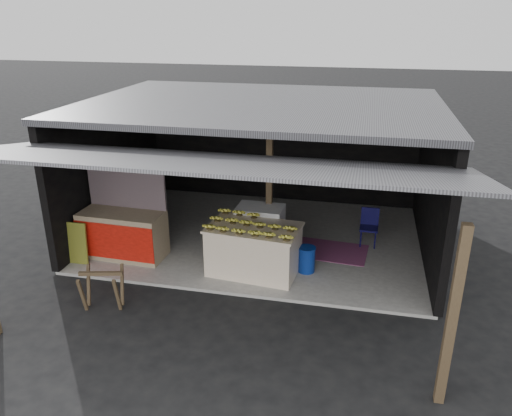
% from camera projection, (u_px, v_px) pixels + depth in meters
% --- Properties ---
extents(ground, '(80.00, 80.00, 0.00)m').
position_uv_depth(ground, '(232.00, 296.00, 8.88)').
color(ground, black).
rests_on(ground, ground).
extents(concrete_slab, '(7.00, 5.00, 0.06)m').
position_uv_depth(concrete_slab, '(261.00, 237.00, 11.14)').
color(concrete_slab, gray).
rests_on(concrete_slab, ground).
extents(shophouse, '(7.40, 7.29, 3.02)m').
position_uv_depth(shophouse, '(264.00, 143.00, 10.67)').
color(shophouse, black).
rests_on(shophouse, ground).
extents(banana_table, '(1.79, 1.21, 0.94)m').
position_uv_depth(banana_table, '(254.00, 249.00, 9.41)').
color(banana_table, silver).
rests_on(banana_table, concrete_slab).
extents(banana_pile, '(1.66, 1.10, 0.19)m').
position_uv_depth(banana_pile, '(254.00, 222.00, 9.21)').
color(banana_pile, gold).
rests_on(banana_pile, banana_table).
extents(white_crate, '(0.95, 0.66, 1.03)m').
position_uv_depth(white_crate, '(260.00, 230.00, 10.12)').
color(white_crate, white).
rests_on(white_crate, concrete_slab).
extents(neighbor_stall, '(1.70, 0.82, 1.73)m').
position_uv_depth(neighbor_stall, '(123.00, 232.00, 10.04)').
color(neighbor_stall, '#998466').
rests_on(neighbor_stall, concrete_slab).
extents(green_signboard, '(0.57, 0.11, 0.85)m').
position_uv_depth(green_signboard, '(74.00, 243.00, 9.78)').
color(green_signboard, black).
rests_on(green_signboard, concrete_slab).
extents(sawhorse, '(0.75, 0.74, 0.70)m').
position_uv_depth(sawhorse, '(102.00, 285.00, 8.34)').
color(sawhorse, '#4A3A25').
rests_on(sawhorse, ground).
extents(water_barrel, '(0.32, 0.32, 0.47)m').
position_uv_depth(water_barrel, '(307.00, 260.00, 9.51)').
color(water_barrel, navy).
rests_on(water_barrel, concrete_slab).
extents(plastic_chair, '(0.39, 0.39, 0.80)m').
position_uv_depth(plastic_chair, '(369.00, 224.00, 10.56)').
color(plastic_chair, '#0D0B3E').
rests_on(plastic_chair, concrete_slab).
extents(magenta_rug, '(1.58, 1.12, 0.01)m').
position_uv_depth(magenta_rug, '(330.00, 251.00, 10.39)').
color(magenta_rug, '#7C1B63').
rests_on(magenta_rug, concrete_slab).
extents(picture_frames, '(1.62, 0.04, 0.46)m').
position_uv_depth(picture_frames, '(274.00, 129.00, 12.65)').
color(picture_frames, black).
rests_on(picture_frames, shophouse).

